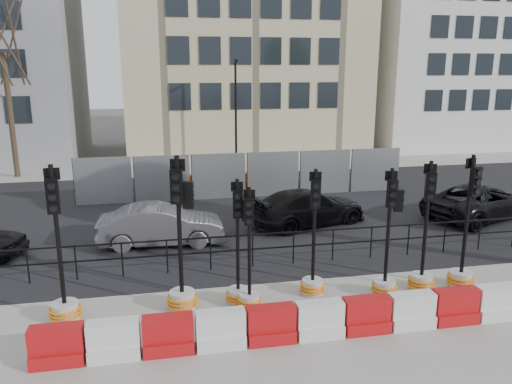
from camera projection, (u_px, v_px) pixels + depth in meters
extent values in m
plane|color=#51514C|center=(305.00, 281.00, 13.38)|extent=(120.00, 120.00, 0.00)
cube|color=gray|center=(346.00, 338.00, 10.53)|extent=(40.00, 6.00, 0.02)
cube|color=black|center=(255.00, 210.00, 20.04)|extent=(40.00, 14.00, 0.03)
cube|color=gray|center=(225.00, 167.00, 28.61)|extent=(40.00, 4.00, 0.02)
cube|color=#C3B68F|center=(241.00, 13.00, 32.51)|extent=(15.00, 10.00, 18.00)
cube|color=silver|center=(448.00, 32.00, 35.56)|extent=(12.00, 9.00, 16.00)
cylinder|color=black|center=(28.00, 267.00, 13.05)|extent=(0.04, 0.04, 1.00)
cylinder|color=black|center=(76.00, 263.00, 13.28)|extent=(0.04, 0.04, 1.00)
cylinder|color=black|center=(122.00, 260.00, 13.50)|extent=(0.04, 0.04, 1.00)
cylinder|color=black|center=(167.00, 257.00, 13.73)|extent=(0.04, 0.04, 1.00)
cylinder|color=black|center=(211.00, 254.00, 13.95)|extent=(0.04, 0.04, 1.00)
cylinder|color=black|center=(253.00, 251.00, 14.18)|extent=(0.04, 0.04, 1.00)
cylinder|color=black|center=(293.00, 248.00, 14.40)|extent=(0.04, 0.04, 1.00)
cylinder|color=black|center=(333.00, 245.00, 14.63)|extent=(0.04, 0.04, 1.00)
cylinder|color=black|center=(371.00, 242.00, 14.85)|extent=(0.04, 0.04, 1.00)
cylinder|color=black|center=(408.00, 240.00, 15.08)|extent=(0.04, 0.04, 1.00)
cylinder|color=black|center=(444.00, 237.00, 15.30)|extent=(0.04, 0.04, 1.00)
cylinder|color=black|center=(479.00, 235.00, 15.53)|extent=(0.04, 0.04, 1.00)
cube|color=black|center=(294.00, 232.00, 14.29)|extent=(18.00, 0.04, 0.04)
cube|color=black|center=(293.00, 246.00, 14.39)|extent=(18.00, 0.04, 0.04)
cube|color=gray|center=(103.00, 181.00, 20.58)|extent=(2.30, 0.05, 2.00)
cylinder|color=black|center=(74.00, 182.00, 20.37)|extent=(0.05, 0.05, 2.00)
cube|color=gray|center=(162.00, 179.00, 21.03)|extent=(2.30, 0.05, 2.00)
cylinder|color=black|center=(134.00, 180.00, 20.82)|extent=(0.05, 0.05, 2.00)
cube|color=gray|center=(219.00, 176.00, 21.48)|extent=(2.30, 0.05, 2.00)
cylinder|color=black|center=(192.00, 178.00, 21.27)|extent=(0.05, 0.05, 2.00)
cube|color=gray|center=(273.00, 174.00, 21.93)|extent=(2.30, 0.05, 2.00)
cylinder|color=black|center=(247.00, 175.00, 21.72)|extent=(0.05, 0.05, 2.00)
cube|color=gray|center=(325.00, 172.00, 22.38)|extent=(2.30, 0.05, 2.00)
cylinder|color=black|center=(300.00, 173.00, 22.16)|extent=(0.05, 0.05, 2.00)
cube|color=gray|center=(375.00, 170.00, 22.83)|extent=(2.30, 0.05, 2.00)
cylinder|color=black|center=(351.00, 171.00, 22.61)|extent=(0.05, 0.05, 2.00)
cube|color=#D25E0E|center=(153.00, 185.00, 22.53)|extent=(1.00, 0.40, 0.80)
cube|color=#D25E0E|center=(198.00, 183.00, 22.90)|extent=(1.00, 0.40, 0.80)
cube|color=#D25E0E|center=(241.00, 181.00, 23.28)|extent=(1.00, 0.40, 0.80)
cube|color=#D25E0E|center=(282.00, 179.00, 23.65)|extent=(1.00, 0.40, 0.80)
cube|color=#D25E0E|center=(322.00, 178.00, 24.03)|extent=(1.00, 0.40, 0.80)
cylinder|color=black|center=(236.00, 116.00, 27.02)|extent=(0.12, 0.12, 6.00)
cube|color=black|center=(236.00, 61.00, 26.08)|extent=(0.12, 0.50, 0.12)
cylinder|color=#473828|center=(11.00, 116.00, 25.31)|extent=(0.28, 0.28, 6.30)
cube|color=red|center=(58.00, 357.00, 9.60)|extent=(1.00, 0.50, 0.30)
cube|color=red|center=(56.00, 338.00, 9.50)|extent=(1.00, 0.35, 0.50)
cube|color=silver|center=(115.00, 351.00, 9.80)|extent=(1.00, 0.50, 0.30)
cube|color=silver|center=(113.00, 333.00, 9.70)|extent=(1.00, 0.35, 0.50)
cube|color=red|center=(169.00, 346.00, 9.99)|extent=(1.00, 0.50, 0.30)
cube|color=red|center=(168.00, 328.00, 9.90)|extent=(1.00, 0.35, 0.50)
cube|color=silver|center=(221.00, 340.00, 10.19)|extent=(1.00, 0.50, 0.30)
cube|color=silver|center=(220.00, 323.00, 10.09)|extent=(1.00, 0.35, 0.50)
cube|color=red|center=(271.00, 335.00, 10.39)|extent=(1.00, 0.50, 0.30)
cube|color=red|center=(271.00, 318.00, 10.29)|extent=(1.00, 0.35, 0.50)
cube|color=silver|center=(319.00, 330.00, 10.58)|extent=(1.00, 0.50, 0.30)
cube|color=silver|center=(320.00, 313.00, 10.49)|extent=(1.00, 0.35, 0.50)
cube|color=red|center=(365.00, 325.00, 10.78)|extent=(1.00, 0.50, 0.30)
cube|color=red|center=(366.00, 308.00, 10.68)|extent=(1.00, 0.35, 0.50)
cube|color=silver|center=(410.00, 321.00, 10.98)|extent=(1.00, 0.50, 0.30)
cube|color=silver|center=(412.00, 304.00, 10.88)|extent=(1.00, 0.35, 0.50)
cube|color=red|center=(453.00, 316.00, 11.17)|extent=(1.00, 0.50, 0.30)
cube|color=red|center=(455.00, 300.00, 11.08)|extent=(1.00, 0.35, 0.50)
cube|color=silver|center=(495.00, 312.00, 11.37)|extent=(1.00, 0.50, 0.30)
cube|color=silver|center=(497.00, 296.00, 11.27)|extent=(1.00, 0.35, 0.50)
cylinder|color=silver|center=(65.00, 311.00, 11.25)|extent=(0.59, 0.59, 0.44)
torus|color=orange|center=(66.00, 315.00, 11.27)|extent=(0.71, 0.71, 0.05)
torus|color=orange|center=(65.00, 311.00, 11.25)|extent=(0.71, 0.71, 0.05)
torus|color=orange|center=(65.00, 308.00, 11.23)|extent=(0.71, 0.71, 0.05)
cylinder|color=black|center=(58.00, 238.00, 10.83)|extent=(0.10, 0.10, 3.27)
cube|color=black|center=(53.00, 196.00, 10.46)|extent=(0.27, 0.17, 0.76)
cylinder|color=black|center=(53.00, 208.00, 10.44)|extent=(0.17, 0.07, 0.16)
cylinder|color=black|center=(52.00, 197.00, 10.38)|extent=(0.17, 0.07, 0.16)
cylinder|color=black|center=(51.00, 186.00, 10.33)|extent=(0.17, 0.07, 0.16)
cube|color=black|center=(52.00, 174.00, 10.54)|extent=(0.33, 0.06, 0.26)
cylinder|color=silver|center=(182.00, 300.00, 11.79)|extent=(0.60, 0.60, 0.45)
torus|color=orange|center=(182.00, 303.00, 11.81)|extent=(0.73, 0.73, 0.06)
torus|color=orange|center=(182.00, 300.00, 11.79)|extent=(0.73, 0.73, 0.06)
torus|color=orange|center=(182.00, 297.00, 11.77)|extent=(0.73, 0.73, 0.06)
cylinder|color=black|center=(179.00, 228.00, 11.36)|extent=(0.10, 0.10, 3.35)
cube|color=black|center=(177.00, 187.00, 10.98)|extent=(0.30, 0.21, 0.78)
cylinder|color=black|center=(176.00, 198.00, 10.96)|extent=(0.18, 0.09, 0.17)
cylinder|color=black|center=(176.00, 188.00, 10.90)|extent=(0.18, 0.09, 0.17)
cylinder|color=black|center=(175.00, 177.00, 10.84)|extent=(0.18, 0.09, 0.17)
cube|color=black|center=(178.00, 165.00, 11.07)|extent=(0.33, 0.11, 0.27)
cube|color=black|center=(188.00, 195.00, 11.16)|extent=(0.25, 0.19, 0.61)
cylinder|color=silver|center=(249.00, 301.00, 11.83)|extent=(0.49, 0.49, 0.36)
torus|color=orange|center=(249.00, 304.00, 11.85)|extent=(0.58, 0.58, 0.04)
torus|color=orange|center=(249.00, 301.00, 11.83)|extent=(0.58, 0.58, 0.04)
torus|color=orange|center=(249.00, 298.00, 11.81)|extent=(0.58, 0.58, 0.04)
cylinder|color=black|center=(249.00, 244.00, 11.48)|extent=(0.08, 0.08, 2.70)
cube|color=black|center=(249.00, 212.00, 11.18)|extent=(0.24, 0.17, 0.63)
cylinder|color=black|center=(249.00, 221.00, 11.16)|extent=(0.14, 0.07, 0.13)
cylinder|color=black|center=(249.00, 212.00, 11.11)|extent=(0.14, 0.07, 0.13)
cylinder|color=black|center=(249.00, 204.00, 11.06)|extent=(0.14, 0.07, 0.13)
cube|color=black|center=(249.00, 194.00, 11.25)|extent=(0.27, 0.09, 0.22)
cylinder|color=silver|center=(238.00, 296.00, 12.10)|extent=(0.51, 0.51, 0.37)
torus|color=orange|center=(238.00, 299.00, 12.11)|extent=(0.61, 0.61, 0.05)
torus|color=orange|center=(238.00, 296.00, 12.10)|extent=(0.61, 0.61, 0.05)
torus|color=orange|center=(238.00, 293.00, 12.08)|extent=(0.61, 0.61, 0.05)
cylinder|color=black|center=(238.00, 237.00, 11.73)|extent=(0.08, 0.08, 2.81)
cube|color=black|center=(238.00, 204.00, 11.42)|extent=(0.23, 0.15, 0.66)
cylinder|color=black|center=(238.00, 214.00, 11.40)|extent=(0.14, 0.06, 0.14)
cylinder|color=black|center=(238.00, 205.00, 11.35)|extent=(0.14, 0.06, 0.14)
cylinder|color=black|center=(238.00, 196.00, 11.30)|extent=(0.14, 0.06, 0.14)
cube|color=black|center=(237.00, 186.00, 11.49)|extent=(0.28, 0.05, 0.22)
cube|color=black|center=(245.00, 210.00, 11.59)|extent=(0.20, 0.14, 0.51)
cylinder|color=silver|center=(312.00, 287.00, 12.57)|extent=(0.53, 0.53, 0.39)
torus|color=orange|center=(312.00, 290.00, 12.59)|extent=(0.64, 0.64, 0.05)
torus|color=orange|center=(312.00, 287.00, 12.57)|extent=(0.64, 0.64, 0.05)
torus|color=orange|center=(312.00, 284.00, 12.55)|extent=(0.64, 0.64, 0.05)
cylinder|color=black|center=(314.00, 228.00, 12.19)|extent=(0.09, 0.09, 2.93)
cube|color=black|center=(316.00, 194.00, 11.86)|extent=(0.26, 0.18, 0.68)
cylinder|color=black|center=(316.00, 204.00, 11.84)|extent=(0.15, 0.08, 0.15)
cylinder|color=black|center=(316.00, 195.00, 11.79)|extent=(0.15, 0.08, 0.15)
cylinder|color=black|center=(316.00, 186.00, 11.74)|extent=(0.15, 0.08, 0.15)
cube|color=black|center=(315.00, 176.00, 11.94)|extent=(0.29, 0.09, 0.23)
cylinder|color=silver|center=(384.00, 288.00, 12.50)|extent=(0.53, 0.53, 0.40)
torus|color=orange|center=(384.00, 291.00, 12.52)|extent=(0.64, 0.64, 0.05)
torus|color=orange|center=(384.00, 288.00, 12.50)|extent=(0.64, 0.64, 0.05)
torus|color=orange|center=(385.00, 285.00, 12.48)|extent=(0.64, 0.64, 0.05)
cylinder|color=black|center=(388.00, 228.00, 12.11)|extent=(0.09, 0.09, 2.97)
cube|color=black|center=(392.00, 194.00, 11.78)|extent=(0.26, 0.19, 0.69)
cylinder|color=black|center=(392.00, 203.00, 11.76)|extent=(0.16, 0.08, 0.15)
cylinder|color=black|center=(393.00, 195.00, 11.70)|extent=(0.16, 0.08, 0.15)
cylinder|color=black|center=(393.00, 186.00, 11.65)|extent=(0.16, 0.08, 0.15)
cube|color=black|center=(391.00, 176.00, 11.86)|extent=(0.30, 0.10, 0.24)
cube|color=black|center=(399.00, 201.00, 11.94)|extent=(0.22, 0.17, 0.54)
cylinder|color=silver|center=(421.00, 282.00, 12.84)|extent=(0.55, 0.55, 0.41)
torus|color=orange|center=(421.00, 285.00, 12.85)|extent=(0.66, 0.66, 0.05)
torus|color=orange|center=(421.00, 282.00, 12.84)|extent=(0.66, 0.66, 0.05)
torus|color=orange|center=(421.00, 279.00, 12.82)|extent=(0.66, 0.66, 0.05)
cylinder|color=black|center=(426.00, 221.00, 12.44)|extent=(0.09, 0.09, 3.06)
cube|color=black|center=(430.00, 187.00, 12.10)|extent=(0.28, 0.21, 0.71)
cylinder|color=black|center=(430.00, 196.00, 12.07)|extent=(0.16, 0.10, 0.15)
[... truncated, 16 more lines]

